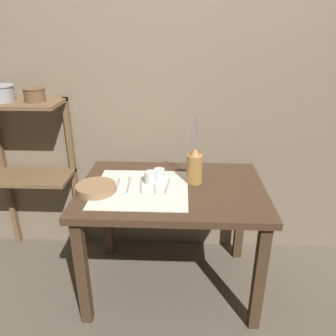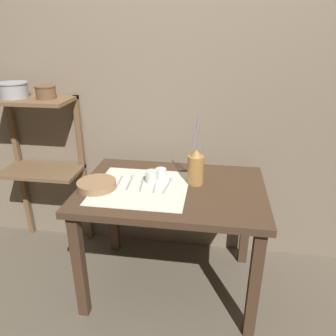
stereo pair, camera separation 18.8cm
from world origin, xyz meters
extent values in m
plane|color=brown|center=(0.00, 0.00, 0.00)|extent=(12.00, 12.00, 0.00)
cube|color=#7A6B56|center=(0.00, 0.49, 1.20)|extent=(7.00, 0.06, 2.40)
cube|color=#422D1E|center=(0.00, 0.00, 0.71)|extent=(1.09, 0.76, 0.04)
cube|color=#422D1E|center=(-0.48, -0.32, 0.35)|extent=(0.06, 0.06, 0.69)
cube|color=#422D1E|center=(0.48, -0.32, 0.35)|extent=(0.06, 0.06, 0.69)
cube|color=#422D1E|center=(-0.48, 0.32, 0.35)|extent=(0.06, 0.06, 0.69)
cube|color=#422D1E|center=(0.48, 0.32, 0.35)|extent=(0.06, 0.06, 0.69)
cube|color=brown|center=(-0.99, 0.29, 1.16)|extent=(0.55, 0.30, 0.02)
cube|color=brown|center=(-0.99, 0.29, 0.64)|extent=(0.55, 0.30, 0.02)
cube|color=brown|center=(-1.25, 0.42, 0.58)|extent=(0.04, 0.04, 1.17)
cube|color=brown|center=(-0.73, 0.42, 0.58)|extent=(0.04, 0.04, 1.17)
cube|color=beige|center=(-0.18, -0.04, 0.73)|extent=(0.54, 0.51, 0.00)
cylinder|color=olive|center=(0.13, 0.07, 0.82)|extent=(0.10, 0.10, 0.18)
cone|color=olive|center=(0.13, 0.07, 0.93)|extent=(0.07, 0.07, 0.04)
cylinder|color=slate|center=(0.12, 0.05, 1.04)|extent=(0.01, 0.04, 0.17)
cylinder|color=slate|center=(0.14, 0.07, 1.05)|extent=(0.03, 0.03, 0.19)
cylinder|color=slate|center=(0.12, 0.08, 1.05)|extent=(0.04, 0.02, 0.20)
cylinder|color=slate|center=(0.14, 0.06, 1.03)|extent=(0.02, 0.01, 0.16)
cylinder|color=#8E6B47|center=(-0.43, -0.08, 0.75)|extent=(0.23, 0.23, 0.04)
cylinder|color=silver|center=(-0.13, 0.04, 0.77)|extent=(0.07, 0.07, 0.07)
cylinder|color=silver|center=(-0.08, 0.09, 0.77)|extent=(0.07, 0.07, 0.07)
cube|color=#939399|center=(-0.32, 0.00, 0.74)|extent=(0.02, 0.19, 0.00)
cube|color=#939399|center=(-0.26, 0.00, 0.74)|extent=(0.02, 0.19, 0.00)
sphere|color=#939399|center=(-0.26, 0.09, 0.74)|extent=(0.02, 0.02, 0.02)
cube|color=#939399|center=(-0.18, -0.01, 0.74)|extent=(0.03, 0.19, 0.00)
cube|color=#939399|center=(-0.10, -0.01, 0.74)|extent=(0.03, 0.19, 0.00)
cube|color=#939399|center=(-0.03, -0.01, 0.74)|extent=(0.03, 0.19, 0.00)
sphere|color=#939399|center=(-0.02, 0.09, 0.74)|extent=(0.02, 0.02, 0.02)
cylinder|color=brown|center=(-0.87, 0.29, 1.21)|extent=(0.13, 0.13, 0.08)
cylinder|color=brown|center=(-0.87, 0.29, 1.25)|extent=(0.14, 0.14, 0.01)
camera|label=1|loc=(0.05, -1.73, 1.60)|focal=35.00mm
camera|label=2|loc=(0.24, -1.71, 1.60)|focal=35.00mm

